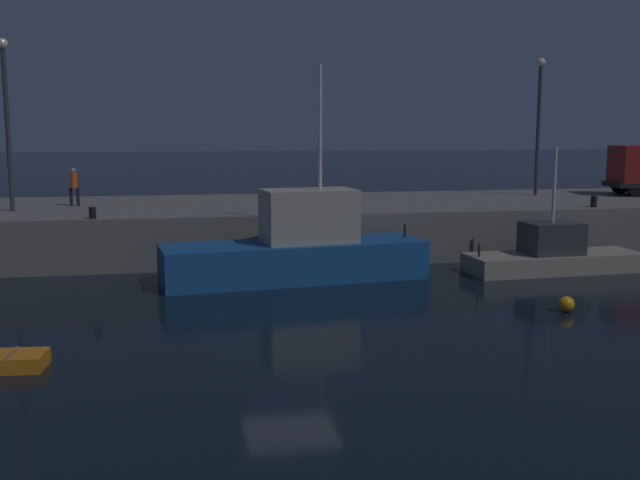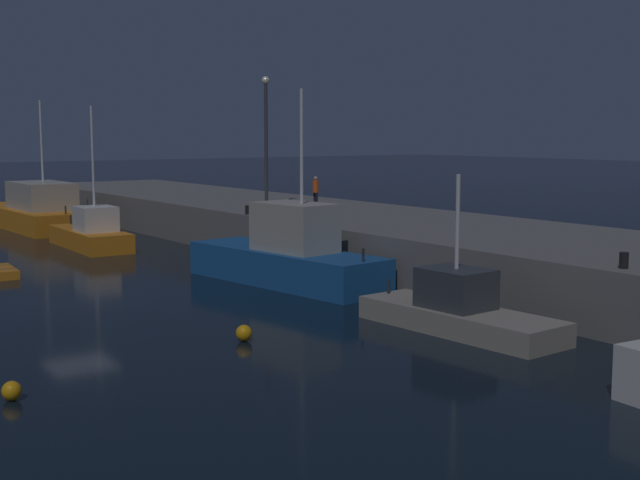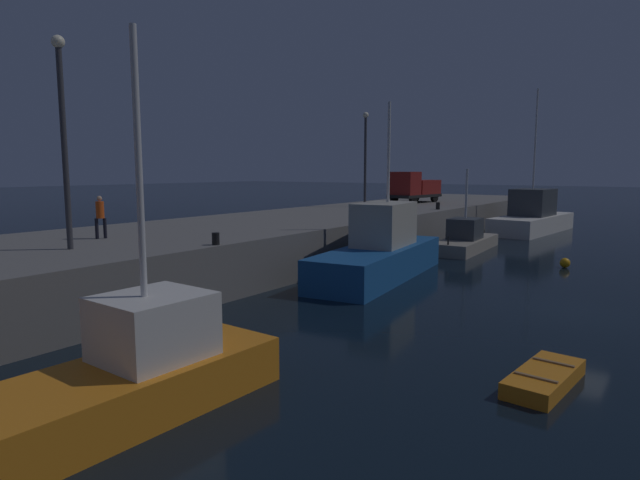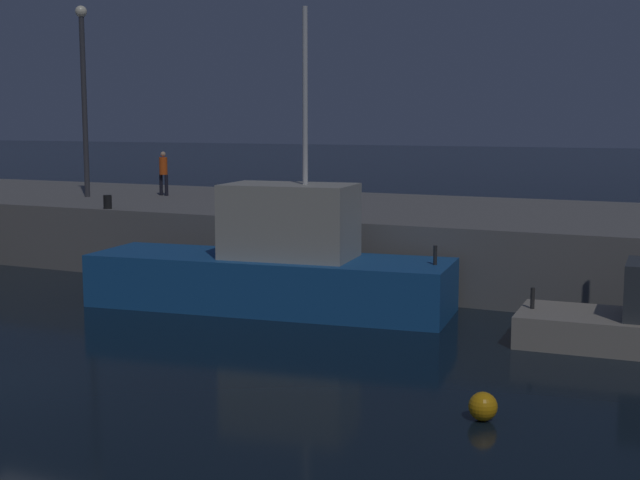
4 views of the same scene
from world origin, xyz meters
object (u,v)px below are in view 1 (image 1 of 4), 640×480
dockworker (74,184)px  lamp_post_west (7,110)px  mooring_buoy_mid (567,304)px  lamp_post_east (539,115)px  bollard_central (594,202)px  fishing_boat_white (554,255)px  fishing_trawler_red (298,249)px  bollard_west (93,213)px

dockworker → lamp_post_west: bearing=-142.9°
mooring_buoy_mid → lamp_post_west: 23.64m
dockworker → lamp_post_east: bearing=3.4°
mooring_buoy_mid → bollard_central: size_ratio=1.01×
lamp_post_west → dockworker: bearing=37.1°
mooring_buoy_mid → fishing_boat_white: bearing=66.0°
fishing_trawler_red → dockworker: 12.17m
lamp_post_west → bollard_west: 6.44m
fishing_boat_white → bollard_central: fishing_boat_white is taller
dockworker → bollard_west: size_ratio=3.77×
fishing_trawler_red → bollard_central: 14.38m
fishing_boat_white → dockworker: 21.24m
fishing_boat_white → dockworker: (-19.50, 8.05, 2.51)m
lamp_post_east → lamp_post_west: bearing=-173.0°
fishing_boat_white → mooring_buoy_mid: size_ratio=14.56×
bollard_west → bollard_central: size_ratio=0.92×
lamp_post_east → bollard_central: 7.22m
mooring_buoy_mid → bollard_central: (6.41, 9.65, 2.19)m
mooring_buoy_mid → lamp_post_west: lamp_post_west is taller
lamp_post_west → lamp_post_east: bearing=7.0°
fishing_trawler_red → fishing_boat_white: size_ratio=1.40×
fishing_trawler_red → fishing_boat_white: fishing_trawler_red is taller
mooring_buoy_mid → bollard_west: bearing=149.1°
fishing_trawler_red → bollard_west: 8.30m
bollard_west → fishing_boat_white: bearing=-9.1°
fishing_trawler_red → bollard_west: bearing=161.2°
dockworker → bollard_west: dockworker is taller
lamp_post_east → dockworker: size_ratio=4.11×
fishing_boat_white → lamp_post_west: size_ratio=1.01×
dockworker → bollard_central: size_ratio=3.47×
bollard_west → bollard_central: bollard_central is taller
dockworker → bollard_central: (23.12, -4.66, -0.74)m
fishing_boat_white → bollard_west: 18.44m
fishing_trawler_red → bollard_west: size_ratio=22.34×
fishing_boat_white → bollard_west: bearing=170.9°
mooring_buoy_mid → dockworker: 22.20m
fishing_trawler_red → mooring_buoy_mid: bearing=-40.7°
dockworker → fishing_trawler_red: bearing=-40.5°
bollard_west → lamp_post_east: bearing=16.6°
fishing_boat_white → lamp_post_east: 11.65m
fishing_trawler_red → mooring_buoy_mid: fishing_trawler_red is taller
mooring_buoy_mid → bollard_west: bollard_west is taller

